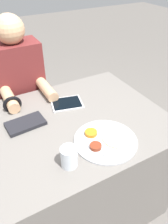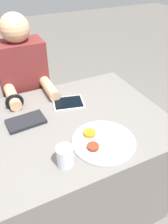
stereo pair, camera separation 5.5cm
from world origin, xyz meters
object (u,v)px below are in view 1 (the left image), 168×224
object	(u,v)px
red_notebook	(26,124)
person_diner	(24,105)
drinking_glass	(69,157)
tablet_device	(67,103)
thali_tray	(106,140)

from	to	relation	value
red_notebook	person_diner	distance (m)	0.50
red_notebook	person_diner	bearing A→B (deg)	77.63
drinking_glass	tablet_device	bearing A→B (deg)	66.01
thali_tray	red_notebook	size ratio (longest dim) A/B	1.49
red_notebook	drinking_glass	size ratio (longest dim) A/B	2.15
red_notebook	tablet_device	distance (m)	0.29
thali_tray	red_notebook	xyz separation A→B (m)	(-0.31, 0.32, 0.00)
person_diner	thali_tray	bearing A→B (deg)	-74.69
thali_tray	person_diner	bearing A→B (deg)	105.31
thali_tray	tablet_device	world-z (taller)	thali_tray
thali_tray	drinking_glass	size ratio (longest dim) A/B	3.21
thali_tray	person_diner	xyz separation A→B (m)	(-0.21, 0.77, -0.18)
tablet_device	drinking_glass	xyz separation A→B (m)	(-0.20, -0.44, 0.04)
person_diner	drinking_glass	distance (m)	0.85
drinking_glass	red_notebook	bearing A→B (deg)	103.65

